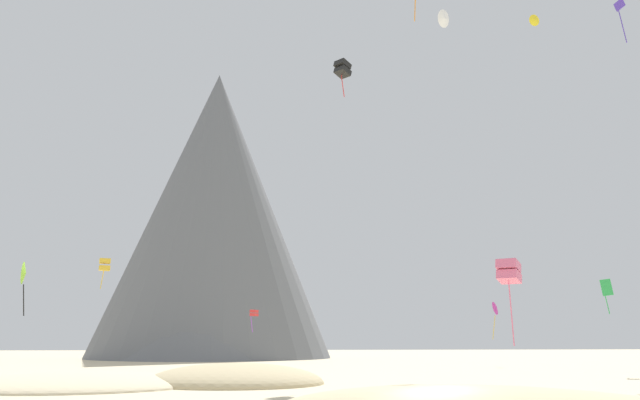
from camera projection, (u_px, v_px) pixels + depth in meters
name	position (u px, v px, depth m)	size (l,w,h in m)	color
dune_foreground_right	(76.00, 386.00, 46.43)	(17.24, 16.34, 1.96)	beige
dune_midground	(235.00, 384.00, 49.09)	(13.41, 13.67, 3.08)	#C6B284
bush_near_left	(131.00, 386.00, 44.30)	(1.16, 1.16, 0.41)	#668C4C
rock_massif	(211.00, 230.00, 124.37)	(54.45, 57.29, 55.75)	slate
kite_black_high	(343.00, 69.00, 65.35)	(1.88, 1.86, 3.87)	black
kite_green_low	(607.00, 289.00, 62.79)	(1.19, 0.28, 3.38)	green
kite_lime_low	(24.00, 274.00, 49.68)	(0.57, 1.74, 4.08)	#8CD133
kite_indigo_high	(620.00, 11.00, 58.31)	(0.54, 1.04, 4.25)	#5138B2
kite_gold_low	(105.00, 265.00, 72.27)	(1.41, 1.41, 3.36)	gold
kite_yellow_high	(535.00, 20.00, 78.15)	(1.44, 0.60, 1.41)	yellow
kite_rainbow_low	(509.00, 272.00, 43.40)	(1.96, 1.98, 5.65)	#E5668C
kite_white_high	(444.00, 18.00, 69.67)	(1.91, 1.61, 1.92)	white
kite_magenta_low	(494.00, 309.00, 83.97)	(1.60, 1.72, 4.77)	#D1339E
kite_red_low	(254.00, 313.00, 76.27)	(1.06, 1.06, 2.62)	red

